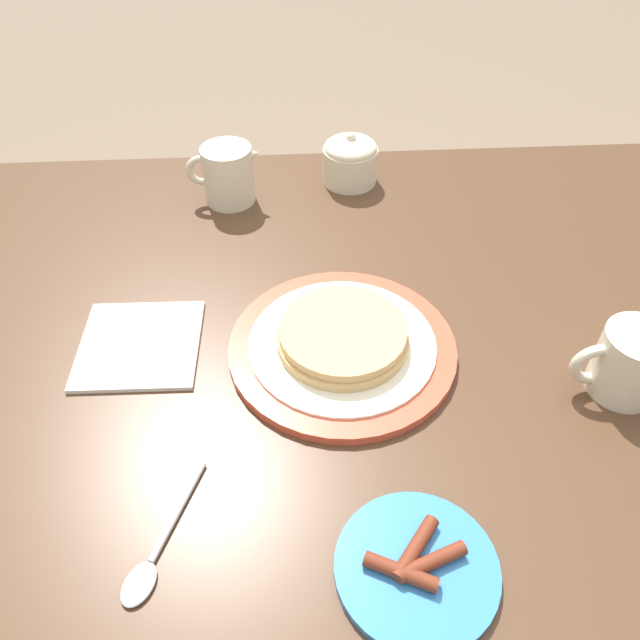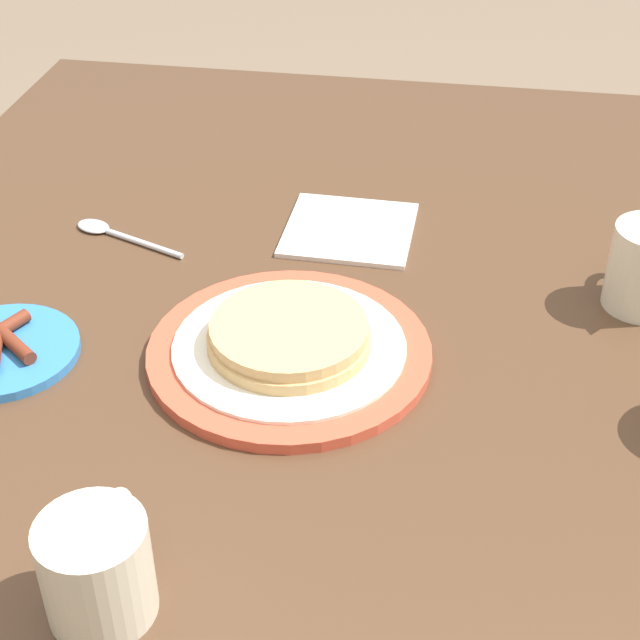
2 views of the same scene
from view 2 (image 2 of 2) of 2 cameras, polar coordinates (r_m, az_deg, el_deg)
dining_table at (r=0.99m, az=-3.36°, el=-8.39°), size 1.57×1.02×0.73m
pancake_plate at (r=0.96m, az=-1.80°, el=-1.48°), size 0.28×0.28×0.04m
side_plate_bacon at (r=1.01m, az=-18.00°, el=-1.67°), size 0.15×0.15×0.02m
coffee_mug at (r=0.74m, az=-12.79°, el=-13.75°), size 0.11×0.08×0.08m
napkin at (r=1.17m, az=1.72°, el=5.28°), size 0.15×0.15×0.01m
spoon at (r=1.19m, az=-12.08°, el=5.02°), size 0.07×0.15×0.01m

